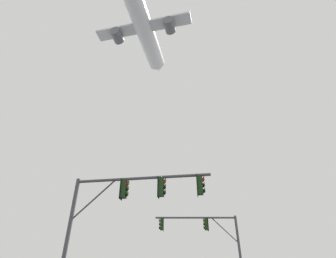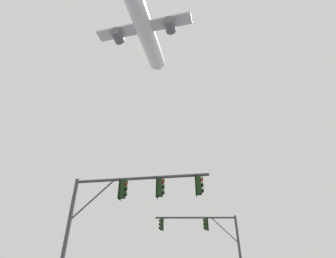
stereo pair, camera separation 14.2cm
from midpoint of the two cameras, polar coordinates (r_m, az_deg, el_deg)
The scene contains 3 objects.
signal_pole_near at distance 13.15m, azimuth -9.14°, elevation -15.81°, with size 7.03×1.15×5.99m.
signal_pole_far at distance 22.26m, azimuth 9.15°, elevation -22.29°, with size 6.72×0.55×5.93m.
airplane at distance 67.18m, azimuth -5.29°, elevation 21.62°, with size 23.57×30.51×8.32m.
Camera 2 is at (-0.60, -5.60, 1.39)m, focal length 27.10 mm.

